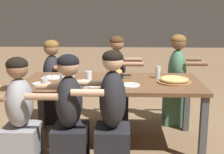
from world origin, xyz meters
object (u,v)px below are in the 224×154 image
(drinking_glass_c, at_px, (84,85))
(skillet_bowl, at_px, (115,74))
(empty_plate_c, at_px, (130,85))
(pizza_board_main, at_px, (174,80))
(drinking_glass_b, at_px, (71,73))
(drinking_glass_d, at_px, (88,77))
(diner_near_midleft, at_px, (69,121))
(drinking_glass_e, at_px, (158,73))
(drinking_glass_a, at_px, (63,79))
(cocktail_glass_blue, at_px, (44,83))
(diner_far_left, at_px, (53,84))
(empty_plate_d, at_px, (93,85))
(diner_near_center, at_px, (112,120))
(diner_far_center, at_px, (117,84))
(diner_near_left, at_px, (20,122))
(empty_plate_a, at_px, (42,84))
(empty_plate_b, at_px, (52,77))
(diner_far_right, at_px, (177,83))

(drinking_glass_c, bearing_deg, skillet_bowl, 62.73)
(empty_plate_c, bearing_deg, pizza_board_main, 16.95)
(drinking_glass_b, height_order, drinking_glass_d, drinking_glass_b)
(diner_near_midleft, bearing_deg, drinking_glass_e, -45.58)
(drinking_glass_a, xyz_separation_m, drinking_glass_e, (1.05, 0.35, 0.00))
(cocktail_glass_blue, bearing_deg, diner_far_left, 98.11)
(pizza_board_main, relative_size, drinking_glass_a, 3.17)
(empty_plate_d, bearing_deg, diner_far_left, 125.20)
(drinking_glass_a, height_order, diner_near_midleft, diner_near_midleft)
(diner_near_midleft, height_order, diner_near_center, diner_near_center)
(drinking_glass_a, distance_m, drinking_glass_d, 0.31)
(drinking_glass_e, bearing_deg, diner_far_left, 158.92)
(cocktail_glass_blue, height_order, diner_near_center, diner_near_center)
(diner_far_center, bearing_deg, drinking_glass_e, 42.97)
(diner_near_center, bearing_deg, diner_far_left, 31.47)
(drinking_glass_d, xyz_separation_m, drinking_glass_e, (0.79, 0.17, 0.01))
(diner_far_left, bearing_deg, diner_near_left, 0.22)
(skillet_bowl, xyz_separation_m, diner_far_center, (0.02, 0.54, -0.25))
(pizza_board_main, distance_m, diner_near_center, 0.96)
(skillet_bowl, relative_size, diner_near_midleft, 0.26)
(drinking_glass_d, height_order, drinking_glass_e, drinking_glass_e)
(empty_plate_c, height_order, diner_far_center, diner_far_center)
(drinking_glass_b, height_order, diner_near_midleft, diner_near_midleft)
(diner_far_center, relative_size, diner_near_left, 1.06)
(empty_plate_d, bearing_deg, pizza_board_main, 10.07)
(empty_plate_a, xyz_separation_m, empty_plate_d, (0.55, -0.03, -0.00))
(empty_plate_b, height_order, diner_near_midleft, diner_near_midleft)
(empty_plate_d, distance_m, drinking_glass_d, 0.22)
(drinking_glass_d, xyz_separation_m, diner_far_right, (1.11, 0.69, -0.23))
(skillet_bowl, xyz_separation_m, diner_near_midleft, (-0.39, -0.86, -0.27))
(empty_plate_a, distance_m, diner_near_left, 0.59)
(skillet_bowl, relative_size, drinking_glass_b, 2.11)
(empty_plate_c, height_order, drinking_glass_e, drinking_glass_e)
(pizza_board_main, xyz_separation_m, diner_far_center, (-0.65, 0.74, -0.23))
(diner_far_right, distance_m, diner_near_left, 2.18)
(pizza_board_main, distance_m, drinking_glass_a, 1.21)
(cocktail_glass_blue, xyz_separation_m, drinking_glass_c, (0.42, -0.10, 0.01))
(empty_plate_a, bearing_deg, empty_plate_c, -1.31)
(empty_plate_c, bearing_deg, cocktail_glass_blue, -172.56)
(drinking_glass_c, distance_m, diner_far_left, 1.26)
(pizza_board_main, relative_size, diner_far_center, 0.31)
(drinking_glass_c, distance_m, diner_near_midleft, 0.42)
(drinking_glass_d, xyz_separation_m, diner_near_center, (0.29, -0.71, -0.25))
(drinking_glass_a, relative_size, drinking_glass_b, 0.83)
(cocktail_glass_blue, height_order, diner_near_left, diner_near_left)
(drinking_glass_b, bearing_deg, drinking_glass_e, 0.87)
(empty_plate_c, relative_size, diner_far_center, 0.17)
(pizza_board_main, relative_size, diner_far_left, 0.33)
(diner_far_center, bearing_deg, pizza_board_main, 41.24)
(cocktail_glass_blue, bearing_deg, diner_far_right, 33.14)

